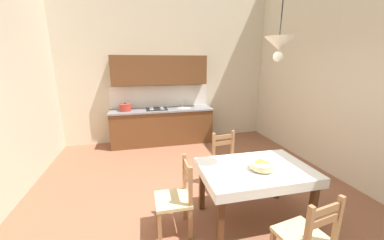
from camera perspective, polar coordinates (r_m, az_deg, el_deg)
ground_plane at (r=3.56m, az=2.09°, el=-21.46°), size 5.87×6.76×0.10m
wall_back at (r=5.96m, az=-6.26°, el=15.26°), size 5.87×0.12×4.25m
wall_right at (r=4.46m, az=38.95°, el=12.49°), size 0.12×6.76×4.25m
kitchen_cabinetry at (r=5.73m, az=-7.80°, el=2.45°), size 2.55×0.63×2.20m
dining_table at (r=3.06m, az=15.77°, el=-13.69°), size 1.39×0.93×0.75m
dining_chair_camera_side at (r=2.60m, az=27.12°, el=-25.31°), size 0.48×0.48×0.93m
dining_chair_tv_side at (r=2.87m, az=-4.07°, el=-19.33°), size 0.43×0.43×0.93m
dining_chair_kitchen_side at (r=3.78m, az=8.89°, el=-10.67°), size 0.47×0.47×0.93m
fruit_bowl at (r=2.93m, az=17.35°, el=-10.93°), size 0.30×0.30×0.12m
pendant_lamp at (r=2.73m, az=21.32°, el=17.56°), size 0.32×0.32×0.81m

